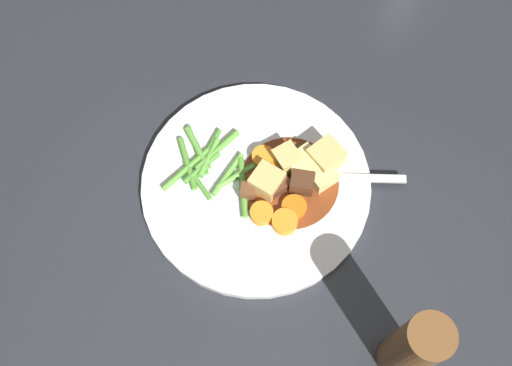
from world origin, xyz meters
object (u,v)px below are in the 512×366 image
(carrot_slice_1, at_px, (294,207))
(carrot_slice_0, at_px, (262,157))
(fork, at_px, (329,177))
(potato_chunk_1, at_px, (323,177))
(potato_chunk_4, at_px, (267,179))
(meat_chunk_2, at_px, (277,189))
(carrot_slice_4, at_px, (271,171))
(potato_chunk_3, at_px, (287,159))
(dinner_plate, at_px, (256,185))
(meat_chunk_3, at_px, (302,183))
(carrot_slice_3, at_px, (262,213))
(pepper_mill, at_px, (413,348))
(carrot_slice_2, at_px, (285,222))
(meat_chunk_1, at_px, (296,153))
(potato_chunk_0, at_px, (304,165))
(meat_chunk_0, at_px, (248,191))
(potato_chunk_2, at_px, (325,157))

(carrot_slice_1, bearing_deg, carrot_slice_0, 136.06)
(fork, bearing_deg, potato_chunk_1, -138.50)
(potato_chunk_4, distance_m, meat_chunk_2, 0.02)
(carrot_slice_4, xyz_separation_m, meat_chunk_2, (0.01, -0.02, 0.01))
(potato_chunk_3, xyz_separation_m, fork, (0.05, -0.00, -0.01))
(dinner_plate, xyz_separation_m, meat_chunk_3, (0.05, 0.01, 0.02))
(carrot_slice_0, height_order, fork, carrot_slice_0)
(meat_chunk_2, bearing_deg, carrot_slice_3, -105.29)
(carrot_slice_4, height_order, pepper_mill, pepper_mill)
(carrot_slice_2, bearing_deg, fork, 62.96)
(carrot_slice_3, distance_m, meat_chunk_1, 0.09)
(potato_chunk_0, bearing_deg, meat_chunk_0, -137.53)
(carrot_slice_3, relative_size, meat_chunk_2, 1.01)
(carrot_slice_2, bearing_deg, dinner_plate, 138.89)
(carrot_slice_3, xyz_separation_m, potato_chunk_2, (0.06, 0.09, 0.01))
(carrot_slice_4, xyz_separation_m, potato_chunk_1, (0.06, 0.01, 0.01))
(carrot_slice_2, relative_size, potato_chunk_1, 1.01)
(dinner_plate, distance_m, meat_chunk_3, 0.06)
(carrot_slice_1, distance_m, meat_chunk_3, 0.03)
(meat_chunk_1, relative_size, meat_chunk_3, 0.67)
(dinner_plate, distance_m, carrot_slice_1, 0.06)
(carrot_slice_0, bearing_deg, carrot_slice_2, -56.59)
(carrot_slice_4, bearing_deg, carrot_slice_2, -60.56)
(meat_chunk_1, bearing_deg, carrot_slice_2, -84.18)
(dinner_plate, bearing_deg, fork, 20.44)
(meat_chunk_2, bearing_deg, carrot_slice_1, -30.34)
(carrot_slice_0, xyz_separation_m, potato_chunk_2, (0.07, 0.02, 0.01))
(potato_chunk_2, bearing_deg, potato_chunk_0, -146.52)
(potato_chunk_1, height_order, potato_chunk_2, potato_chunk_2)
(potato_chunk_2, bearing_deg, carrot_slice_2, -106.43)
(carrot_slice_0, xyz_separation_m, carrot_slice_4, (0.01, -0.01, -0.00))
(carrot_slice_0, distance_m, potato_chunk_0, 0.05)
(dinner_plate, height_order, carrot_slice_1, carrot_slice_1)
(dinner_plate, bearing_deg, meat_chunk_3, 9.72)
(potato_chunk_0, relative_size, meat_chunk_1, 2.00)
(potato_chunk_4, height_order, pepper_mill, pepper_mill)
(fork, bearing_deg, carrot_slice_4, -169.49)
(meat_chunk_2, bearing_deg, fork, 32.52)
(carrot_slice_2, height_order, carrot_slice_4, carrot_slice_2)
(carrot_slice_4, height_order, potato_chunk_4, potato_chunk_4)
(potato_chunk_2, xyz_separation_m, meat_chunk_1, (-0.04, 0.00, -0.01))
(potato_chunk_3, height_order, meat_chunk_3, potato_chunk_3)
(dinner_plate, height_order, potato_chunk_2, potato_chunk_2)
(carrot_slice_1, bearing_deg, meat_chunk_2, 149.66)
(carrot_slice_1, relative_size, carrot_slice_3, 1.09)
(carrot_slice_0, relative_size, potato_chunk_3, 0.93)
(carrot_slice_0, height_order, potato_chunk_4, potato_chunk_4)
(potato_chunk_3, relative_size, potato_chunk_4, 0.89)
(carrot_slice_3, distance_m, carrot_slice_4, 0.06)
(potato_chunk_3, bearing_deg, potato_chunk_2, 18.84)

